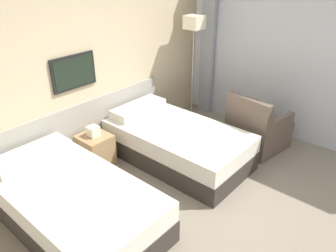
# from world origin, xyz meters

# --- Properties ---
(ground_plane) EXTENTS (16.00, 16.00, 0.00)m
(ground_plane) POSITION_xyz_m (0.00, 0.00, 0.00)
(ground_plane) COLOR slate
(wall_headboard) EXTENTS (10.00, 0.10, 2.70)m
(wall_headboard) POSITION_xyz_m (-0.03, 2.12, 1.30)
(wall_headboard) COLOR #C6B28E
(wall_headboard) RESTS_ON ground_plane
(wall_window) EXTENTS (0.21, 4.59, 2.70)m
(wall_window) POSITION_xyz_m (2.24, -0.10, 1.34)
(wall_window) COLOR white
(wall_window) RESTS_ON ground_plane
(bed_near_door) EXTENTS (1.10, 2.01, 0.64)m
(bed_near_door) POSITION_xyz_m (-1.28, 1.06, 0.27)
(bed_near_door) COLOR #332D28
(bed_near_door) RESTS_ON ground_plane
(bed_near_window) EXTENTS (1.10, 2.01, 0.64)m
(bed_near_window) POSITION_xyz_m (0.46, 1.06, 0.27)
(bed_near_window) COLOR #332D28
(bed_near_window) RESTS_ON ground_plane
(nightstand) EXTENTS (0.39, 0.42, 0.61)m
(nightstand) POSITION_xyz_m (-0.41, 1.80, 0.25)
(nightstand) COLOR #9E7A51
(nightstand) RESTS_ON ground_plane
(floor_lamp) EXTENTS (0.27, 0.27, 1.81)m
(floor_lamp) POSITION_xyz_m (1.65, 1.70, 1.56)
(floor_lamp) COLOR #9E9993
(floor_lamp) RESTS_ON ground_plane
(armchair) EXTENTS (0.87, 0.83, 0.89)m
(armchair) POSITION_xyz_m (1.51, 0.35, 0.29)
(armchair) COLOR brown
(armchair) RESTS_ON ground_plane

